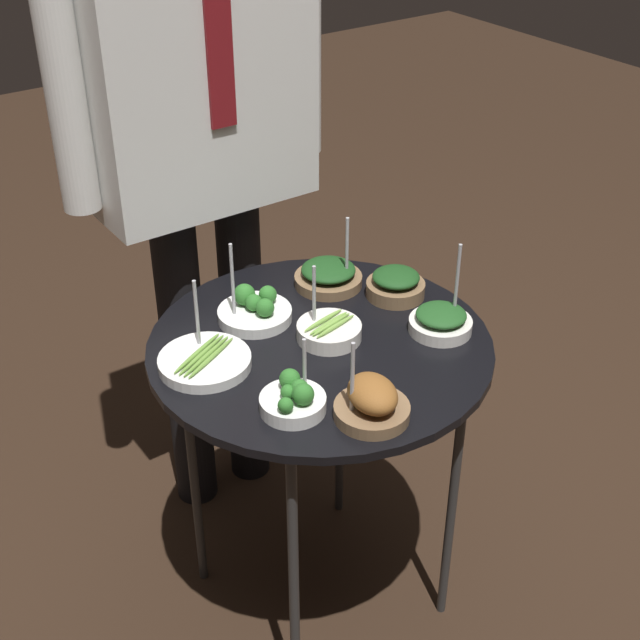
{
  "coord_description": "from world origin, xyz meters",
  "views": [
    {
      "loc": [
        -0.81,
        -1.16,
        1.67
      ],
      "look_at": [
        0.0,
        0.0,
        0.76
      ],
      "focal_mm": 50.0,
      "sensor_mm": 36.0,
      "label": 1
    }
  ],
  "objects_px": {
    "bowl_asparagus_near_rim": "(329,331)",
    "bowl_asparagus_far_rim": "(205,361)",
    "bowl_broccoli_back_right": "(255,309)",
    "bowl_broccoli_front_left": "(294,399)",
    "bowl_roast_center": "(372,402)",
    "bowl_spinach_front_center": "(396,285)",
    "waiter_figure": "(195,95)",
    "serving_cart": "(320,364)",
    "bowl_spinach_mid_right": "(441,321)",
    "bowl_spinach_front_right": "(328,275)"
  },
  "relations": [
    {
      "from": "bowl_asparagus_near_rim",
      "to": "bowl_asparagus_far_rim",
      "type": "xyz_separation_m",
      "value": [
        -0.24,
        0.06,
        -0.01
      ]
    },
    {
      "from": "bowl_broccoli_back_right",
      "to": "bowl_broccoli_front_left",
      "type": "distance_m",
      "value": 0.31
    },
    {
      "from": "bowl_roast_center",
      "to": "bowl_spinach_front_center",
      "type": "xyz_separation_m",
      "value": [
        0.29,
        0.29,
        -0.01
      ]
    },
    {
      "from": "bowl_asparagus_far_rim",
      "to": "bowl_spinach_front_center",
      "type": "height_order",
      "value": "bowl_asparagus_far_rim"
    },
    {
      "from": "bowl_broccoli_front_left",
      "to": "waiter_figure",
      "type": "relative_size",
      "value": 0.08
    },
    {
      "from": "bowl_asparagus_near_rim",
      "to": "bowl_roast_center",
      "type": "distance_m",
      "value": 0.25
    },
    {
      "from": "serving_cart",
      "to": "bowl_roast_center",
      "type": "height_order",
      "value": "bowl_roast_center"
    },
    {
      "from": "bowl_spinach_mid_right",
      "to": "bowl_spinach_front_center",
      "type": "distance_m",
      "value": 0.16
    },
    {
      "from": "bowl_spinach_front_center",
      "to": "waiter_figure",
      "type": "xyz_separation_m",
      "value": [
        -0.22,
        0.41,
        0.33
      ]
    },
    {
      "from": "bowl_spinach_mid_right",
      "to": "bowl_spinach_front_right",
      "type": "xyz_separation_m",
      "value": [
        -0.08,
        0.27,
        0.0
      ]
    },
    {
      "from": "bowl_asparagus_near_rim",
      "to": "bowl_spinach_mid_right",
      "type": "relative_size",
      "value": 0.83
    },
    {
      "from": "serving_cart",
      "to": "bowl_asparagus_near_rim",
      "type": "xyz_separation_m",
      "value": [
        0.02,
        -0.0,
        0.07
      ]
    },
    {
      "from": "bowl_broccoli_back_right",
      "to": "bowl_spinach_front_center",
      "type": "distance_m",
      "value": 0.3
    },
    {
      "from": "serving_cart",
      "to": "bowl_broccoli_front_left",
      "type": "distance_m",
      "value": 0.23
    },
    {
      "from": "serving_cart",
      "to": "bowl_spinach_front_right",
      "type": "relative_size",
      "value": 4.35
    },
    {
      "from": "bowl_spinach_mid_right",
      "to": "bowl_roast_center",
      "type": "xyz_separation_m",
      "value": [
        -0.27,
        -0.13,
        0.01
      ]
    },
    {
      "from": "bowl_asparagus_near_rim",
      "to": "bowl_broccoli_front_left",
      "type": "relative_size",
      "value": 1.15
    },
    {
      "from": "bowl_spinach_mid_right",
      "to": "bowl_spinach_front_center",
      "type": "height_order",
      "value": "bowl_spinach_mid_right"
    },
    {
      "from": "serving_cart",
      "to": "bowl_spinach_mid_right",
      "type": "xyz_separation_m",
      "value": [
        0.22,
        -0.1,
        0.08
      ]
    },
    {
      "from": "bowl_spinach_front_right",
      "to": "bowl_asparagus_far_rim",
      "type": "bearing_deg",
      "value": -162.7
    },
    {
      "from": "serving_cart",
      "to": "bowl_broccoli_back_right",
      "type": "height_order",
      "value": "bowl_broccoli_back_right"
    },
    {
      "from": "bowl_spinach_front_center",
      "to": "serving_cart",
      "type": "bearing_deg",
      "value": -167.07
    },
    {
      "from": "bowl_asparagus_far_rim",
      "to": "bowl_broccoli_back_right",
      "type": "bearing_deg",
      "value": 28.3
    },
    {
      "from": "bowl_spinach_front_center",
      "to": "waiter_figure",
      "type": "distance_m",
      "value": 0.57
    },
    {
      "from": "bowl_spinach_front_right",
      "to": "bowl_broccoli_front_left",
      "type": "bearing_deg",
      "value": -133.38
    },
    {
      "from": "bowl_asparagus_near_rim",
      "to": "bowl_broccoli_back_right",
      "type": "relative_size",
      "value": 0.85
    },
    {
      "from": "bowl_broccoli_back_right",
      "to": "bowl_spinach_mid_right",
      "type": "distance_m",
      "value": 0.37
    },
    {
      "from": "bowl_broccoli_back_right",
      "to": "bowl_roast_center",
      "type": "height_order",
      "value": "bowl_broccoli_back_right"
    },
    {
      "from": "bowl_spinach_mid_right",
      "to": "bowl_spinach_front_right",
      "type": "relative_size",
      "value": 1.11
    },
    {
      "from": "waiter_figure",
      "to": "bowl_asparagus_near_rim",
      "type": "bearing_deg",
      "value": -88.56
    },
    {
      "from": "serving_cart",
      "to": "bowl_broccoli_front_left",
      "type": "relative_size",
      "value": 5.45
    },
    {
      "from": "bowl_asparagus_far_rim",
      "to": "bowl_spinach_front_right",
      "type": "bearing_deg",
      "value": 17.3
    },
    {
      "from": "bowl_broccoli_back_right",
      "to": "bowl_spinach_front_center",
      "type": "xyz_separation_m",
      "value": [
        0.29,
        -0.09,
        0.0
      ]
    },
    {
      "from": "bowl_broccoli_back_right",
      "to": "serving_cart",
      "type": "bearing_deg",
      "value": -67.8
    },
    {
      "from": "bowl_asparagus_near_rim",
      "to": "bowl_broccoli_back_right",
      "type": "xyz_separation_m",
      "value": [
        -0.08,
        0.14,
        0.0
      ]
    },
    {
      "from": "serving_cart",
      "to": "bowl_spinach_front_center",
      "type": "height_order",
      "value": "bowl_spinach_front_center"
    },
    {
      "from": "bowl_spinach_front_right",
      "to": "bowl_spinach_mid_right",
      "type": "bearing_deg",
      "value": -74.25
    },
    {
      "from": "bowl_roast_center",
      "to": "bowl_broccoli_back_right",
      "type": "bearing_deg",
      "value": 89.84
    },
    {
      "from": "bowl_roast_center",
      "to": "bowl_spinach_front_right",
      "type": "bearing_deg",
      "value": 63.9
    },
    {
      "from": "bowl_broccoli_back_right",
      "to": "bowl_roast_center",
      "type": "xyz_separation_m",
      "value": [
        -0.0,
        -0.38,
        0.01
      ]
    },
    {
      "from": "bowl_broccoli_front_left",
      "to": "bowl_spinach_front_center",
      "type": "distance_m",
      "value": 0.43
    },
    {
      "from": "bowl_broccoli_back_right",
      "to": "waiter_figure",
      "type": "height_order",
      "value": "waiter_figure"
    },
    {
      "from": "bowl_asparagus_near_rim",
      "to": "bowl_spinach_mid_right",
      "type": "bearing_deg",
      "value": -27.78
    },
    {
      "from": "bowl_spinach_front_right",
      "to": "bowl_spinach_front_center",
      "type": "xyz_separation_m",
      "value": [
        0.09,
        -0.12,
        0.0
      ]
    },
    {
      "from": "bowl_spinach_front_center",
      "to": "bowl_spinach_mid_right",
      "type": "bearing_deg",
      "value": -94.63
    },
    {
      "from": "serving_cart",
      "to": "waiter_figure",
      "type": "relative_size",
      "value": 0.42
    },
    {
      "from": "bowl_spinach_mid_right",
      "to": "bowl_spinach_front_center",
      "type": "bearing_deg",
      "value": 85.37
    },
    {
      "from": "bowl_roast_center",
      "to": "bowl_asparagus_near_rim",
      "type": "bearing_deg",
      "value": 71.24
    },
    {
      "from": "bowl_roast_center",
      "to": "waiter_figure",
      "type": "xyz_separation_m",
      "value": [
        0.07,
        0.7,
        0.33
      ]
    },
    {
      "from": "bowl_broccoli_back_right",
      "to": "bowl_asparagus_far_rim",
      "type": "bearing_deg",
      "value": -151.7
    }
  ]
}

